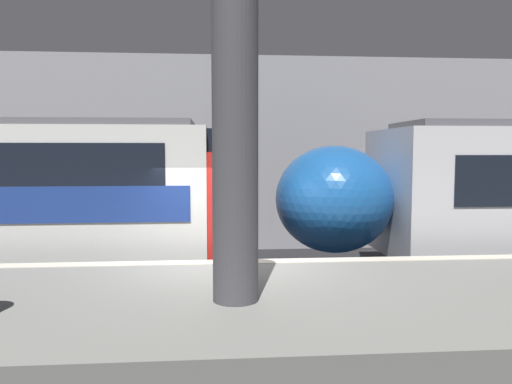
% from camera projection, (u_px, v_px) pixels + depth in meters
% --- Properties ---
extents(ground_plane, '(120.00, 120.00, 0.00)m').
position_uv_depth(ground_plane, '(226.00, 321.00, 8.21)').
color(ground_plane, black).
extents(platform, '(40.00, 3.89, 1.03)m').
position_uv_depth(platform, '(230.00, 334.00, 6.24)').
color(platform, slate).
rests_on(platform, ground).
extents(station_rear_barrier, '(50.00, 0.15, 5.44)m').
position_uv_depth(station_rear_barrier, '(221.00, 154.00, 13.97)').
color(station_rear_barrier, '#939399').
rests_on(station_rear_barrier, ground).
extents(support_pillar_near, '(0.54, 0.54, 3.55)m').
position_uv_depth(support_pillar_near, '(235.00, 151.00, 5.80)').
color(support_pillar_near, '#47474C').
rests_on(support_pillar_near, platform).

